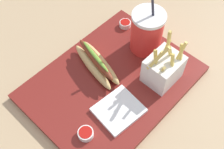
{
  "coord_description": "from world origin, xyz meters",
  "views": [
    {
      "loc": [
        -0.32,
        -0.3,
        0.7
      ],
      "look_at": [
        0.0,
        0.0,
        0.05
      ],
      "focal_mm": 45.72,
      "sensor_mm": 36.0,
      "label": 1
    }
  ],
  "objects": [
    {
      "name": "soda_cup",
      "position": [
        0.16,
        0.01,
        0.09
      ],
      "size": [
        0.1,
        0.1,
        0.22
      ],
      "color": "red",
      "rests_on": "food_tray"
    },
    {
      "name": "napkin_stack",
      "position": [
        -0.06,
        -0.08,
        0.03
      ],
      "size": [
        0.12,
        0.11,
        0.01
      ],
      "primitive_type": "cube",
      "rotation": [
        0.0,
        0.0,
        -0.11
      ],
      "color": "white",
      "rests_on": "food_tray"
    },
    {
      "name": "ketchup_cup_2",
      "position": [
        0.18,
        0.12,
        0.03
      ],
      "size": [
        0.04,
        0.04,
        0.02
      ],
      "color": "white",
      "rests_on": "food_tray"
    },
    {
      "name": "ground_plane",
      "position": [
        0.0,
        0.0,
        -0.01
      ],
      "size": [
        2.4,
        2.4,
        0.02
      ],
      "primitive_type": "cube",
      "color": "tan"
    },
    {
      "name": "hot_dog_1",
      "position": [
        0.0,
        0.06,
        0.04
      ],
      "size": [
        0.1,
        0.19,
        0.06
      ],
      "color": "tan",
      "rests_on": "food_tray"
    },
    {
      "name": "food_tray",
      "position": [
        0.0,
        0.0,
        0.01
      ],
      "size": [
        0.46,
        0.35,
        0.02
      ],
      "primitive_type": "cube",
      "color": "maroon",
      "rests_on": "ground_plane"
    },
    {
      "name": "ketchup_cup_1",
      "position": [
        -0.16,
        -0.06,
        0.03
      ],
      "size": [
        0.04,
        0.04,
        0.02
      ],
      "color": "white",
      "rests_on": "food_tray"
    },
    {
      "name": "fries_basket",
      "position": [
        0.1,
        -0.1,
        0.07
      ],
      "size": [
        0.1,
        0.08,
        0.17
      ],
      "color": "white",
      "rests_on": "food_tray"
    }
  ]
}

